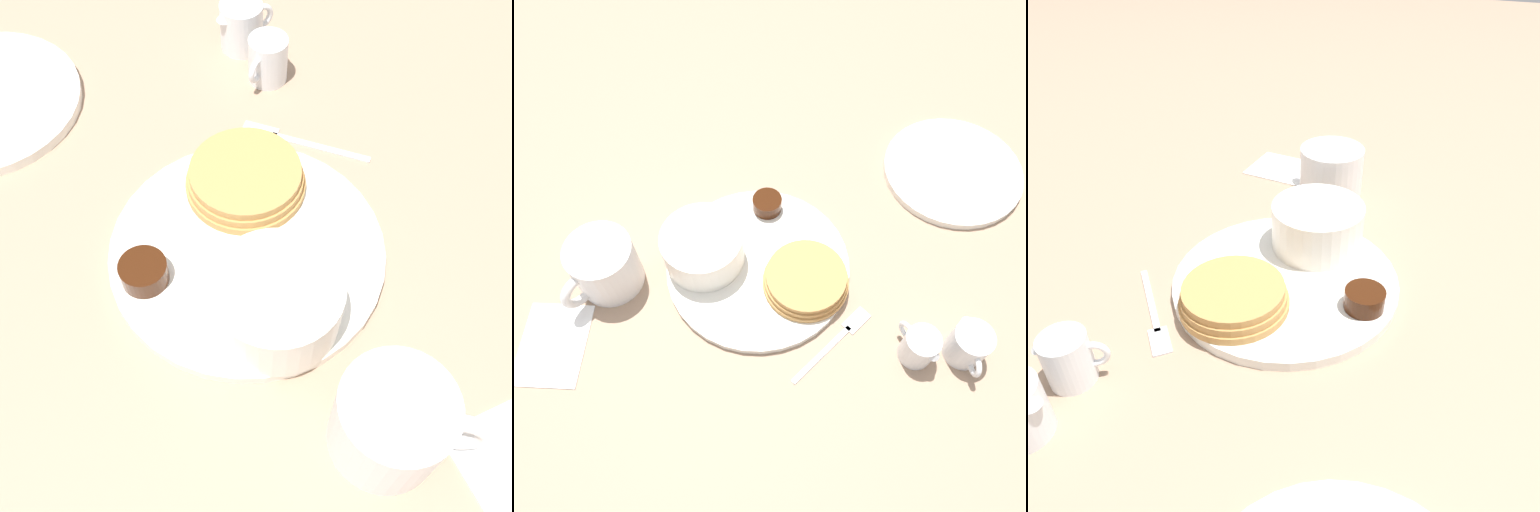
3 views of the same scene
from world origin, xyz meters
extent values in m
plane|color=#9E7F66|center=(0.00, 0.00, 0.00)|extent=(4.00, 4.00, 0.00)
cylinder|color=white|center=(0.00, 0.00, 0.01)|extent=(0.26, 0.26, 0.01)
cylinder|color=#B78447|center=(-0.03, -0.06, 0.02)|extent=(0.12, 0.12, 0.01)
cylinder|color=#B78447|center=(-0.03, -0.06, 0.03)|extent=(0.12, 0.12, 0.01)
cylinder|color=#B78447|center=(-0.03, -0.06, 0.03)|extent=(0.11, 0.11, 0.01)
cylinder|color=white|center=(0.01, 0.08, 0.04)|extent=(0.11, 0.11, 0.06)
cylinder|color=white|center=(0.01, 0.08, 0.06)|extent=(0.09, 0.09, 0.01)
cylinder|color=#38190A|center=(0.10, -0.02, 0.02)|extent=(0.04, 0.04, 0.02)
cylinder|color=white|center=(0.03, 0.09, 0.02)|extent=(0.05, 0.05, 0.02)
sphere|color=white|center=(0.03, 0.09, 0.04)|extent=(0.03, 0.03, 0.03)
cylinder|color=white|center=(-0.01, 0.21, 0.04)|extent=(0.09, 0.09, 0.08)
torus|color=white|center=(-0.05, 0.24, 0.04)|extent=(0.05, 0.04, 0.06)
cylinder|color=white|center=(-0.14, -0.20, 0.03)|extent=(0.04, 0.04, 0.05)
torus|color=white|center=(-0.12, -0.19, 0.03)|extent=(0.03, 0.02, 0.03)
cone|color=white|center=(-0.16, -0.21, 0.05)|extent=(0.02, 0.02, 0.01)
cylinder|color=white|center=(-0.14, -0.26, 0.03)|extent=(0.05, 0.05, 0.06)
torus|color=white|center=(-0.17, -0.26, 0.03)|extent=(0.03, 0.01, 0.03)
cone|color=white|center=(-0.12, -0.26, 0.05)|extent=(0.02, 0.02, 0.01)
cube|color=silver|center=(-0.13, -0.08, 0.00)|extent=(0.08, 0.09, 0.00)
cube|color=silver|center=(-0.09, -0.13, 0.00)|extent=(0.04, 0.04, 0.00)
camera|label=1|loc=(0.15, 0.29, 0.52)|focal=45.00mm
camera|label=2|loc=(-0.35, 0.00, 0.63)|focal=35.00mm
camera|label=3|loc=(0.16, -0.42, 0.38)|focal=35.00mm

